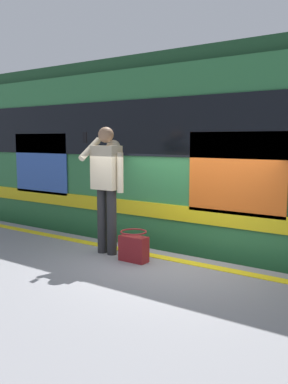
% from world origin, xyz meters
% --- Properties ---
extents(ground_plane, '(23.70, 23.70, 0.00)m').
position_xyz_m(ground_plane, '(0.00, 0.00, 0.00)').
color(ground_plane, '#4C4742').
extents(platform, '(12.96, 5.00, 1.09)m').
position_xyz_m(platform, '(0.00, 2.50, 0.55)').
color(platform, gray).
rests_on(platform, ground).
extents(safety_line, '(12.70, 0.16, 0.01)m').
position_xyz_m(safety_line, '(0.00, 0.30, 1.10)').
color(safety_line, yellow).
rests_on(safety_line, platform).
extents(track_rail_near, '(16.84, 0.08, 0.16)m').
position_xyz_m(track_rail_near, '(0.00, -1.18, 0.08)').
color(track_rail_near, slate).
rests_on(track_rail_near, ground).
extents(track_rail_far, '(16.84, 0.08, 0.16)m').
position_xyz_m(track_rail_far, '(0.00, -2.62, 0.08)').
color(track_rail_far, slate).
rests_on(track_rail_far, ground).
extents(train_carriage, '(11.56, 2.99, 3.94)m').
position_xyz_m(train_carriage, '(1.42, -1.90, 2.51)').
color(train_carriage, '#2D723F').
rests_on(train_carriage, ground).
extents(passenger, '(0.57, 0.55, 1.81)m').
position_xyz_m(passenger, '(0.91, 0.57, 2.17)').
color(passenger, '#262628').
rests_on(passenger, platform).
extents(handbag, '(0.40, 0.36, 0.42)m').
position_xyz_m(handbag, '(0.37, 0.67, 1.29)').
color(handbag, maroon).
rests_on(handbag, platform).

